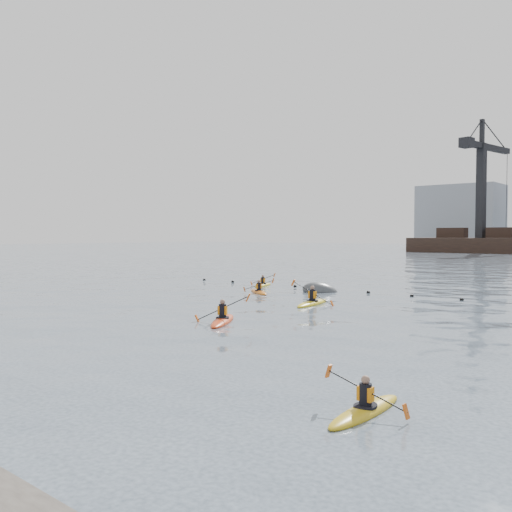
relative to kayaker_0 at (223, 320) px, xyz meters
The scene contains 8 objects.
ground 8.00m from the kayaker_0, 80.96° to the right, with size 400.00×400.00×0.00m, color #3A4754.
float_line 14.65m from the kayaker_0, 87.04° to the left, with size 33.24×0.73×0.24m.
kayaker_0 is the anchor object (origin of this frame).
kayaker_1 12.43m from the kayaker_0, 32.89° to the right, with size 1.94×2.83×1.01m.
kayaker_2 11.79m from the kayaker_0, 121.73° to the left, with size 2.81×2.20×1.04m.
kayaker_3 7.45m from the kayaker_0, 92.65° to the left, with size 2.50×3.65×1.45m.
kayaker_5 16.65m from the kayaker_0, 122.92° to the left, with size 1.92×2.90×1.08m.
mooring_buoy 13.55m from the kayaker_0, 104.86° to the left, with size 2.42×1.43×1.21m, color #3E4043.
Camera 1 is at (14.57, -8.96, 3.75)m, focal length 38.00 mm.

